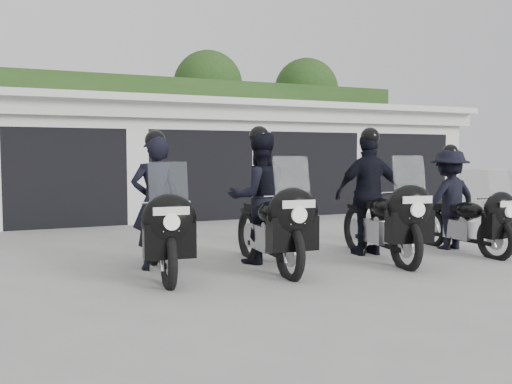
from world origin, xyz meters
name	(u,v)px	position (x,y,z in m)	size (l,w,h in m)	color
ground	(313,262)	(0.00, 0.00, 0.00)	(80.00, 80.00, 0.00)	gray
garage_block	(174,161)	(0.00, 8.06, 1.42)	(16.40, 6.80, 2.96)	silver
background_vegetation	(150,123)	(0.37, 12.92, 2.77)	(20.00, 3.90, 5.80)	#1D3A15
police_bike_a	(159,215)	(-2.31, 0.11, 0.80)	(0.82, 2.32, 2.02)	black
police_bike_b	(264,205)	(-0.77, 0.08, 0.88)	(0.99, 2.41, 2.10)	black
police_bike_c	(375,201)	(1.10, -0.03, 0.89)	(1.23, 2.41, 2.11)	black
police_bike_d	(456,204)	(2.70, -0.08, 0.79)	(1.12, 2.12, 1.84)	black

